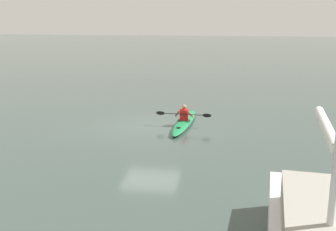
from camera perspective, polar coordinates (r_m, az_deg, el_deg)
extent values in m
plane|color=#384742|center=(18.15, -2.42, -1.69)|extent=(160.00, 160.00, 0.00)
ellipsoid|color=#19723F|center=(18.59, 2.30, -0.91)|extent=(0.97, 4.67, 0.25)
torus|color=black|center=(18.41, 2.21, -0.72)|extent=(0.62, 0.62, 0.04)
cylinder|color=black|center=(17.24, 1.47, -1.70)|extent=(0.18, 0.18, 0.02)
cylinder|color=red|center=(18.41, 2.26, 0.12)|extent=(0.39, 0.39, 0.48)
sphere|color=#936B4C|center=(18.33, 2.27, 1.19)|extent=(0.21, 0.21, 0.21)
cylinder|color=black|center=(18.21, 2.15, 0.18)|extent=(2.09, 0.18, 0.03)
ellipsoid|color=black|center=(18.05, 5.42, 0.01)|extent=(0.40, 0.07, 0.17)
ellipsoid|color=black|center=(18.42, -1.06, 0.35)|extent=(0.40, 0.07, 0.17)
cylinder|color=#936B4C|center=(18.27, 3.13, 0.18)|extent=(0.28, 0.21, 0.34)
cylinder|color=#936B4C|center=(18.38, 1.31, 0.28)|extent=(0.27, 0.23, 0.34)
cube|color=gray|center=(8.17, 20.65, -13.17)|extent=(1.69, 2.99, 0.64)
cylinder|color=silver|center=(8.27, 21.03, -2.14)|extent=(0.39, 3.00, 0.09)
cylinder|color=white|center=(8.24, 21.09, -1.47)|extent=(0.47, 2.71, 0.20)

